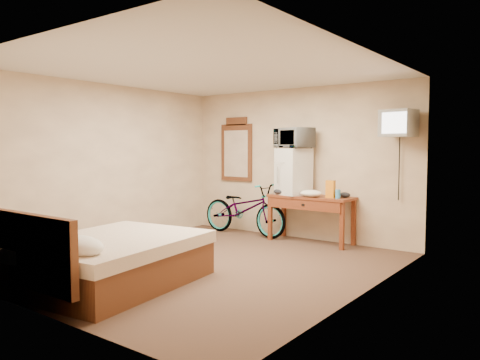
{
  "coord_description": "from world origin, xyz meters",
  "views": [
    {
      "loc": [
        3.92,
        -4.55,
        1.52
      ],
      "look_at": [
        0.05,
        0.63,
        1.07
      ],
      "focal_mm": 35.0,
      "sensor_mm": 36.0,
      "label": 1
    }
  ],
  "objects_px": {
    "blue_cup": "(338,194)",
    "wall_mirror": "(236,150)",
    "bicycle": "(244,209)",
    "microwave": "(294,138)",
    "mini_fridge": "(293,172)",
    "crt_television": "(399,123)",
    "bed": "(108,259)",
    "desk": "(310,203)"
  },
  "relations": [
    {
      "from": "crt_television",
      "to": "bicycle",
      "type": "bearing_deg",
      "value": -178.4
    },
    {
      "from": "desk",
      "to": "bed",
      "type": "height_order",
      "value": "bed"
    },
    {
      "from": "microwave",
      "to": "crt_television",
      "type": "xyz_separation_m",
      "value": [
        1.69,
        -0.01,
        0.18
      ]
    },
    {
      "from": "wall_mirror",
      "to": "microwave",
      "type": "bearing_deg",
      "value": -10.11
    },
    {
      "from": "blue_cup",
      "to": "bed",
      "type": "height_order",
      "value": "bed"
    },
    {
      "from": "mini_fridge",
      "to": "wall_mirror",
      "type": "bearing_deg",
      "value": 169.88
    },
    {
      "from": "microwave",
      "to": "blue_cup",
      "type": "distance_m",
      "value": 1.19
    },
    {
      "from": "blue_cup",
      "to": "crt_television",
      "type": "distance_m",
      "value": 1.35
    },
    {
      "from": "bicycle",
      "to": "mini_fridge",
      "type": "bearing_deg",
      "value": -83.28
    },
    {
      "from": "microwave",
      "to": "wall_mirror",
      "type": "distance_m",
      "value": 1.38
    },
    {
      "from": "mini_fridge",
      "to": "crt_television",
      "type": "bearing_deg",
      "value": -0.35
    },
    {
      "from": "blue_cup",
      "to": "bed",
      "type": "bearing_deg",
      "value": -109.49
    },
    {
      "from": "desk",
      "to": "bed",
      "type": "relative_size",
      "value": 0.65
    },
    {
      "from": "desk",
      "to": "microwave",
      "type": "relative_size",
      "value": 2.31
    },
    {
      "from": "bed",
      "to": "desk",
      "type": "bearing_deg",
      "value": 78.89
    },
    {
      "from": "microwave",
      "to": "crt_television",
      "type": "relative_size",
      "value": 1.01
    },
    {
      "from": "blue_cup",
      "to": "wall_mirror",
      "type": "height_order",
      "value": "wall_mirror"
    },
    {
      "from": "wall_mirror",
      "to": "bed",
      "type": "bearing_deg",
      "value": -74.7
    },
    {
      "from": "mini_fridge",
      "to": "microwave",
      "type": "height_order",
      "value": "microwave"
    },
    {
      "from": "crt_television",
      "to": "wall_mirror",
      "type": "xyz_separation_m",
      "value": [
        -3.03,
        0.25,
        -0.39
      ]
    },
    {
      "from": "microwave",
      "to": "wall_mirror",
      "type": "relative_size",
      "value": 0.51
    },
    {
      "from": "blue_cup",
      "to": "crt_television",
      "type": "relative_size",
      "value": 0.23
    },
    {
      "from": "crt_television",
      "to": "wall_mirror",
      "type": "relative_size",
      "value": 0.51
    },
    {
      "from": "bicycle",
      "to": "bed",
      "type": "distance_m",
      "value": 3.38
    },
    {
      "from": "mini_fridge",
      "to": "crt_television",
      "type": "xyz_separation_m",
      "value": [
        1.69,
        -0.01,
        0.73
      ]
    },
    {
      "from": "mini_fridge",
      "to": "blue_cup",
      "type": "bearing_deg",
      "value": -6.69
    },
    {
      "from": "microwave",
      "to": "blue_cup",
      "type": "relative_size",
      "value": 4.41
    },
    {
      "from": "wall_mirror",
      "to": "bicycle",
      "type": "relative_size",
      "value": 0.67
    },
    {
      "from": "blue_cup",
      "to": "crt_television",
      "type": "bearing_deg",
      "value": 5.79
    },
    {
      "from": "microwave",
      "to": "crt_television",
      "type": "height_order",
      "value": "crt_television"
    },
    {
      "from": "wall_mirror",
      "to": "crt_television",
      "type": "bearing_deg",
      "value": -4.72
    },
    {
      "from": "microwave",
      "to": "crt_television",
      "type": "bearing_deg",
      "value": 18.81
    },
    {
      "from": "wall_mirror",
      "to": "bed",
      "type": "relative_size",
      "value": 0.55
    },
    {
      "from": "microwave",
      "to": "mini_fridge",
      "type": "bearing_deg",
      "value": -104.51
    },
    {
      "from": "desk",
      "to": "bed",
      "type": "xyz_separation_m",
      "value": [
        -0.66,
        -3.38,
        -0.33
      ]
    },
    {
      "from": "desk",
      "to": "crt_television",
      "type": "relative_size",
      "value": 2.33
    },
    {
      "from": "bed",
      "to": "mini_fridge",
      "type": "bearing_deg",
      "value": 84.25
    },
    {
      "from": "blue_cup",
      "to": "mini_fridge",
      "type": "bearing_deg",
      "value": 173.31
    },
    {
      "from": "mini_fridge",
      "to": "microwave",
      "type": "distance_m",
      "value": 0.54
    },
    {
      "from": "bicycle",
      "to": "desk",
      "type": "bearing_deg",
      "value": -86.11
    },
    {
      "from": "desk",
      "to": "blue_cup",
      "type": "height_order",
      "value": "blue_cup"
    },
    {
      "from": "microwave",
      "to": "wall_mirror",
      "type": "bearing_deg",
      "value": -170.95
    }
  ]
}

